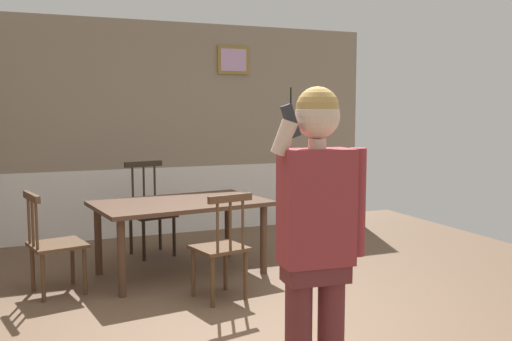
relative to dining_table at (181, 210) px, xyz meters
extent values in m
plane|color=brown|center=(0.10, -1.66, -0.64)|extent=(7.78, 7.78, 0.00)
cube|color=gray|center=(0.10, 1.88, 1.15)|extent=(6.00, 0.12, 1.84)
cube|color=white|center=(0.10, 1.89, -0.20)|extent=(6.00, 0.14, 0.87)
cube|color=white|center=(0.10, 1.86, 0.23)|extent=(6.00, 0.05, 0.06)
cube|color=olive|center=(1.21, 1.81, 1.61)|extent=(0.43, 0.03, 0.37)
cube|color=#CDA6D8|center=(1.21, 1.79, 1.61)|extent=(0.35, 0.01, 0.29)
cube|color=#4C3323|center=(0.00, 0.00, 0.06)|extent=(1.73, 1.18, 0.04)
cylinder|color=#4C3323|center=(-0.65, -0.48, -0.30)|extent=(0.07, 0.07, 0.68)
cylinder|color=#4C3323|center=(0.75, -0.29, -0.30)|extent=(0.07, 0.07, 0.68)
cylinder|color=#4C3323|center=(-0.75, 0.29, -0.30)|extent=(0.07, 0.07, 0.68)
cylinder|color=#4C3323|center=(0.65, 0.48, -0.30)|extent=(0.07, 0.07, 0.68)
cube|color=#513823|center=(-1.15, -0.15, -0.21)|extent=(0.52, 0.52, 0.03)
cube|color=#513823|center=(-1.34, -0.20, 0.23)|extent=(0.13, 0.44, 0.06)
cylinder|color=#513823|center=(-1.37, -0.07, 0.04)|extent=(0.02, 0.02, 0.46)
cylinder|color=#513823|center=(-1.34, -0.20, 0.04)|extent=(0.02, 0.02, 0.46)
cylinder|color=#513823|center=(-1.31, -0.33, 0.04)|extent=(0.02, 0.02, 0.46)
cylinder|color=#513823|center=(-1.01, 0.05, -0.43)|extent=(0.04, 0.04, 0.42)
cylinder|color=#513823|center=(-0.94, -0.29, -0.43)|extent=(0.04, 0.04, 0.42)
cylinder|color=#513823|center=(-1.36, -0.02, -0.43)|extent=(0.04, 0.04, 0.42)
cylinder|color=#513823|center=(-1.28, -0.36, -0.43)|extent=(0.04, 0.04, 0.42)
cube|color=#513823|center=(0.11, -0.83, -0.20)|extent=(0.48, 0.48, 0.03)
cube|color=#513823|center=(0.15, -1.01, 0.25)|extent=(0.40, 0.13, 0.06)
cylinder|color=#513823|center=(0.03, -1.03, 0.05)|extent=(0.02, 0.02, 0.46)
cylinder|color=#513823|center=(0.15, -1.01, 0.05)|extent=(0.02, 0.02, 0.46)
cylinder|color=#513823|center=(0.27, -0.98, 0.05)|extent=(0.02, 0.02, 0.46)
cylinder|color=#513823|center=(-0.08, -0.70, -0.43)|extent=(0.04, 0.04, 0.42)
cylinder|color=#513823|center=(0.23, -0.63, -0.43)|extent=(0.04, 0.04, 0.42)
cylinder|color=#513823|center=(-0.01, -1.02, -0.43)|extent=(0.04, 0.04, 0.42)
cylinder|color=#513823|center=(0.30, -0.95, -0.43)|extent=(0.04, 0.04, 0.42)
cube|color=#2D2319|center=(-0.11, 0.83, -0.19)|extent=(0.52, 0.52, 0.03)
cube|color=#2D2319|center=(-0.15, 1.02, 0.36)|extent=(0.44, 0.13, 0.06)
cylinder|color=#2D2319|center=(-0.02, 1.05, 0.11)|extent=(0.02, 0.02, 0.56)
cylinder|color=#2D2319|center=(-0.15, 1.02, 0.11)|extent=(0.02, 0.02, 0.56)
cylinder|color=#2D2319|center=(-0.28, 1.00, 0.11)|extent=(0.02, 0.02, 0.56)
cylinder|color=#2D2319|center=(0.10, 0.69, -0.42)|extent=(0.04, 0.04, 0.44)
cylinder|color=#2D2319|center=(-0.25, 0.62, -0.42)|extent=(0.04, 0.04, 0.44)
cylinder|color=#2D2319|center=(0.02, 1.04, -0.42)|extent=(0.04, 0.04, 0.44)
cylinder|color=#2D2319|center=(-0.32, 0.96, -0.42)|extent=(0.04, 0.04, 0.44)
cylinder|color=brown|center=(0.05, -2.83, -0.22)|extent=(0.14, 0.14, 0.83)
cube|color=brown|center=(-0.04, -2.82, 0.16)|extent=(0.34, 0.21, 0.12)
cube|color=#993338|center=(-0.04, -2.82, 0.48)|extent=(0.38, 0.23, 0.59)
cylinder|color=#993338|center=(0.19, -2.84, 0.50)|extent=(0.09, 0.09, 0.56)
cylinder|color=beige|center=(-0.22, -2.82, 0.84)|extent=(0.16, 0.14, 0.19)
cylinder|color=beige|center=(-0.04, -2.82, 0.80)|extent=(0.09, 0.09, 0.05)
sphere|color=beige|center=(-0.04, -2.82, 0.94)|extent=(0.22, 0.22, 0.22)
sphere|color=tan|center=(-0.04, -2.82, 0.98)|extent=(0.21, 0.21, 0.21)
cube|color=#2D2D33|center=(-0.19, -2.84, 0.92)|extent=(0.10, 0.04, 0.17)
cylinder|color=black|center=(-0.19, -2.84, 1.04)|extent=(0.01, 0.01, 0.08)
camera|label=1|loc=(-1.39, -5.31, 0.97)|focal=39.89mm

